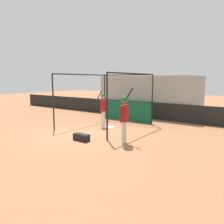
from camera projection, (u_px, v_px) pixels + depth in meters
ground_plane at (79, 134)px, 9.90m from camera, size 60.00×60.00×0.00m
outfield_wall at (139, 109)px, 14.24m from camera, size 24.00×0.12×1.04m
bleacher_section at (151, 95)px, 15.44m from camera, size 6.50×3.20×2.72m
batting_cage at (119, 101)px, 12.28m from camera, size 3.38×4.15×2.76m
home_plate at (109, 127)px, 11.34m from camera, size 0.44×0.44×0.02m
player_batter at (103, 107)px, 11.40m from camera, size 0.70×0.76×1.86m
player_waiting at (124, 115)px, 8.29m from camera, size 0.58×0.71×2.15m
equipment_bag at (81, 137)px, 8.82m from camera, size 0.70×0.28×0.28m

